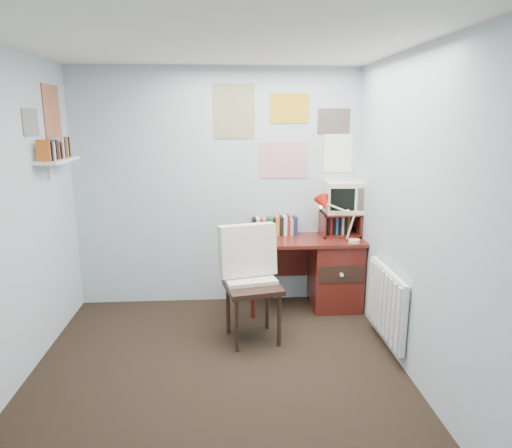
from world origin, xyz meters
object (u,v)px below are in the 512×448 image
at_px(desk_lamp, 355,222).
at_px(radiator, 387,303).
at_px(desk, 330,270).
at_px(wall_shelf, 57,160).
at_px(desk_chair, 253,287).
at_px(tv_riser, 340,224).
at_px(crt_tv, 344,195).

bearing_deg(desk_lamp, radiator, -72.38).
bearing_deg(desk, radiator, -72.76).
height_order(desk_lamp, wall_shelf, wall_shelf).
bearing_deg(desk_chair, radiator, -22.79).
height_order(desk, desk_lamp, desk_lamp).
bearing_deg(desk, tv_riser, 42.96).
bearing_deg(crt_tv, wall_shelf, -166.04).
bearing_deg(desk, desk_chair, -140.87).
bearing_deg(radiator, wall_shelf, 169.11).
height_order(radiator, wall_shelf, wall_shelf).
bearing_deg(wall_shelf, tv_riser, 10.32).
xyz_separation_m(desk, wall_shelf, (-2.57, -0.38, 1.21)).
bearing_deg(desk_chair, wall_shelf, 157.69).
height_order(desk_lamp, crt_tv, crt_tv).
xyz_separation_m(desk_chair, tv_riser, (0.98, 0.81, 0.38)).
relative_size(desk_lamp, tv_riser, 1.04).
xyz_separation_m(desk_lamp, wall_shelf, (-2.77, -0.19, 0.65)).
xyz_separation_m(desk_chair, desk_lamp, (1.06, 0.52, 0.46)).
bearing_deg(tv_riser, crt_tv, 31.46).
bearing_deg(desk_chair, desk_lamp, 14.35).
height_order(desk, wall_shelf, wall_shelf).
xyz_separation_m(desk_lamp, tv_riser, (-0.08, 0.30, -0.08)).
bearing_deg(radiator, tv_riser, 99.28).
bearing_deg(radiator, desk_chair, 168.83).
distance_m(desk_lamp, tv_riser, 0.32).
distance_m(desk, wall_shelf, 2.87).
bearing_deg(radiator, desk_lamp, 97.22).
bearing_deg(desk_lamp, desk_chair, -143.62).
distance_m(desk, desk_chair, 1.12).
bearing_deg(tv_riser, desk_chair, -140.38).
relative_size(desk, wall_shelf, 1.94).
height_order(desk_chair, tv_riser, desk_chair).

